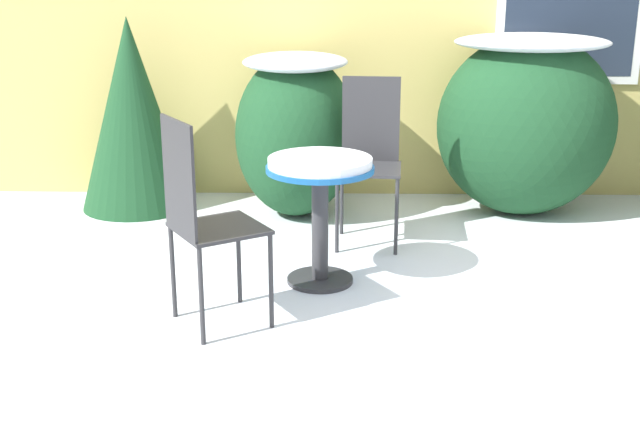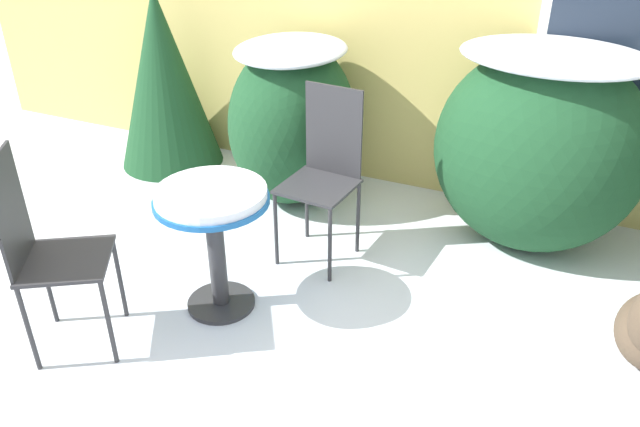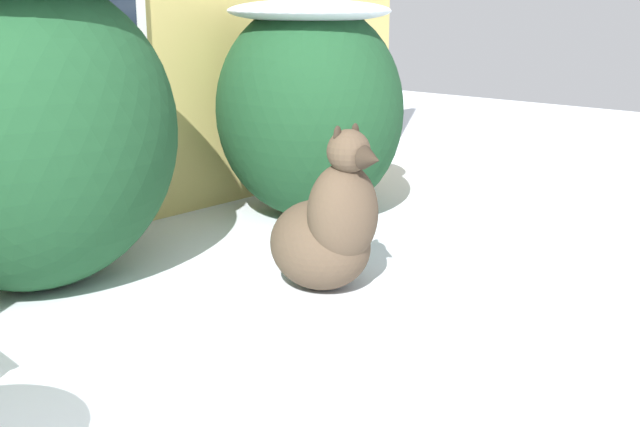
% 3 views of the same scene
% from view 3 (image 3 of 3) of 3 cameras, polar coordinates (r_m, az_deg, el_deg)
% --- Properties ---
extents(shrub_middle, '(1.26, 1.00, 1.29)m').
position_cam_3_polar(shrub_middle, '(3.47, -19.79, 5.86)').
color(shrub_middle, '#194223').
rests_on(shrub_middle, ground_plane).
extents(shrub_right, '(1.00, 1.04, 1.18)m').
position_cam_3_polar(shrub_right, '(4.41, -0.76, 7.80)').
color(shrub_right, '#194223').
rests_on(shrub_right, ground_plane).
extents(dog, '(0.44, 0.66, 0.71)m').
position_cam_3_polar(dog, '(3.30, 0.59, -1.20)').
color(dog, '#4C3D2D').
rests_on(dog, ground_plane).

